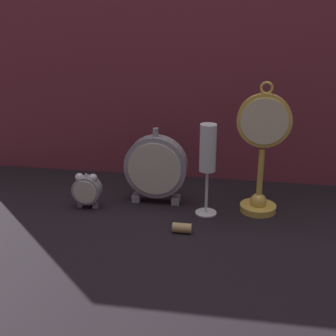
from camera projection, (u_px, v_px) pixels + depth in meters
ground_plane at (162, 227)px, 1.07m from camera, size 4.00×4.00×0.00m
fabric_backdrop_drape at (183, 52)px, 1.25m from camera, size 1.37×0.01×0.71m
pocket_watch_on_stand at (262, 153)px, 1.09m from camera, size 0.13×0.09×0.32m
alarm_clock_twin_bell at (87, 189)px, 1.15m from camera, size 0.07×0.03×0.09m
mantel_clock_silver at (156, 167)px, 1.16m from camera, size 0.16×0.04×0.19m
champagne_flute at (208, 155)px, 1.08m from camera, size 0.05×0.05×0.22m
wine_cork at (182, 228)px, 1.04m from camera, size 0.04×0.02×0.02m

